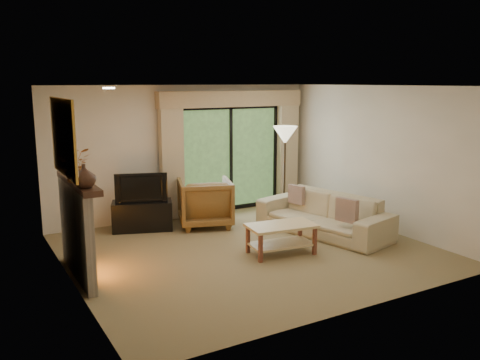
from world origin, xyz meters
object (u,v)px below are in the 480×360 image
media_console (142,216)px  armchair (205,203)px  sofa (323,214)px  coffee_table (281,239)px

media_console → armchair: bearing=3.2°
armchair → media_console: bearing=2.1°
armchair → sofa: bearing=155.2°
coffee_table → sofa: bearing=30.0°
media_console → coffee_table: size_ratio=1.01×
sofa → coffee_table: (-1.26, -0.52, -0.12)m
media_console → sofa: sofa is taller
armchair → sofa: armchair is taller
media_console → armchair: (1.11, -0.32, 0.18)m
media_console → sofa: size_ratio=0.44×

